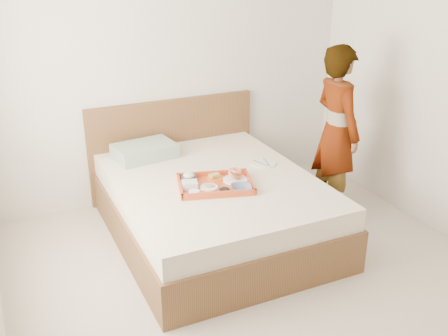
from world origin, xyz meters
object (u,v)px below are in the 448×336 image
at_px(dinner_plate, 263,163).
at_px(person, 336,132).
at_px(bed, 214,207).
at_px(tray, 215,184).

height_order(dinner_plate, person, person).
xyz_separation_m(bed, dinner_plate, (0.52, 0.10, 0.27)).
xyz_separation_m(tray, person, (1.24, 0.13, 0.21)).
xyz_separation_m(tray, dinner_plate, (0.57, 0.26, -0.02)).
distance_m(bed, person, 1.28).
height_order(bed, dinner_plate, dinner_plate).
distance_m(dinner_plate, person, 0.71).
bearing_deg(tray, person, 21.63).
bearing_deg(dinner_plate, bed, -169.50).
relative_size(bed, dinner_plate, 9.07).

